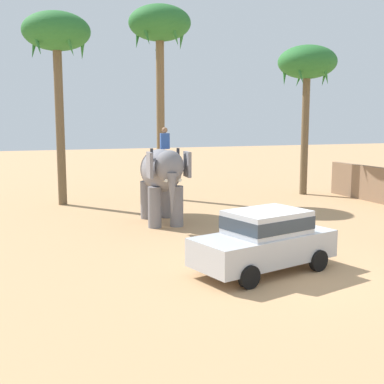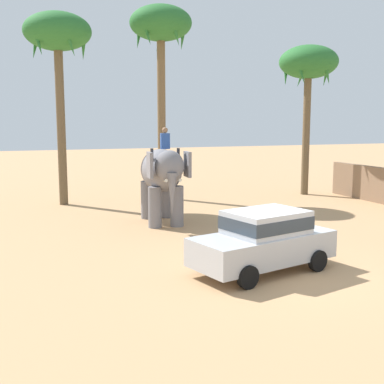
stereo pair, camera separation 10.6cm
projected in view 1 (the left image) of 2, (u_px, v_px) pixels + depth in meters
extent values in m
plane|color=tan|center=(282.00, 273.00, 13.52)|extent=(120.00, 120.00, 0.00)
cube|color=#B7BABF|center=(264.00, 247.00, 13.56)|extent=(4.39, 2.64, 0.76)
cube|color=#B7BABF|center=(267.00, 222.00, 13.52)|extent=(2.42, 2.02, 0.64)
cube|color=#2D3842|center=(267.00, 222.00, 13.52)|extent=(2.44, 2.05, 0.35)
cylinder|color=black|center=(249.00, 277.00, 12.21)|extent=(0.63, 0.32, 0.60)
cylinder|color=black|center=(208.00, 261.00, 13.59)|extent=(0.63, 0.32, 0.60)
cylinder|color=black|center=(318.00, 260.00, 13.65)|extent=(0.63, 0.32, 0.60)
cylinder|color=black|center=(275.00, 248.00, 15.03)|extent=(0.63, 0.32, 0.60)
ellipsoid|color=slate|center=(161.00, 170.00, 19.94)|extent=(1.91, 3.25, 1.70)
cylinder|color=slate|center=(177.00, 206.00, 19.36)|extent=(0.52, 0.52, 1.60)
cylinder|color=slate|center=(155.00, 207.00, 19.13)|extent=(0.52, 0.52, 1.60)
cylinder|color=slate|center=(167.00, 199.00, 21.14)|extent=(0.52, 0.52, 1.60)
cylinder|color=slate|center=(147.00, 200.00, 20.91)|extent=(0.52, 0.52, 1.60)
ellipsoid|color=slate|center=(169.00, 166.00, 18.34)|extent=(1.20, 1.11, 1.20)
cube|color=slate|center=(187.00, 164.00, 18.61)|extent=(0.20, 0.81, 0.96)
cube|color=slate|center=(150.00, 165.00, 18.25)|extent=(0.20, 0.81, 0.96)
cone|color=slate|center=(172.00, 195.00, 18.05)|extent=(0.40, 0.40, 1.60)
cone|color=beige|center=(179.00, 181.00, 18.10)|extent=(0.18, 0.57, 0.21)
cone|color=beige|center=(165.00, 181.00, 17.96)|extent=(0.18, 0.57, 0.21)
cube|color=#2D519E|center=(165.00, 141.00, 18.95)|extent=(0.36, 0.27, 0.60)
sphere|color=#8E6647|center=(165.00, 130.00, 18.89)|extent=(0.22, 0.22, 0.22)
cylinder|color=#333338|center=(178.00, 155.00, 19.16)|extent=(0.12, 0.12, 0.55)
cylinder|color=#333338|center=(152.00, 156.00, 18.90)|extent=(0.12, 0.12, 0.55)
cylinder|color=brown|center=(60.00, 122.00, 23.88)|extent=(0.42, 0.42, 8.12)
ellipsoid|color=#286B2D|center=(56.00, 31.00, 23.26)|extent=(3.20, 3.20, 1.80)
cone|color=#286B2D|center=(82.00, 43.00, 23.76)|extent=(0.40, 0.92, 1.64)
cone|color=#286B2D|center=(62.00, 46.00, 24.52)|extent=(0.91, 0.57, 1.67)
cone|color=#286B2D|center=(34.00, 43.00, 23.65)|extent=(0.73, 0.83, 1.69)
cone|color=#286B2D|center=(36.00, 39.00, 22.34)|extent=(0.73, 0.83, 1.69)
cone|color=#286B2D|center=(68.00, 39.00, 22.41)|extent=(0.91, 0.57, 1.67)
cylinder|color=brown|center=(161.00, 115.00, 25.84)|extent=(0.43, 0.43, 8.87)
ellipsoid|color=#286B2D|center=(160.00, 23.00, 25.17)|extent=(3.20, 3.20, 1.80)
cone|color=#286B2D|center=(182.00, 34.00, 25.66)|extent=(0.40, 0.92, 1.64)
cone|color=#286B2D|center=(160.00, 37.00, 26.43)|extent=(0.91, 0.57, 1.67)
cone|color=#286B2D|center=(138.00, 34.00, 25.55)|extent=(0.73, 0.83, 1.69)
cone|color=#286B2D|center=(145.00, 29.00, 24.25)|extent=(0.73, 0.83, 1.69)
cone|color=#286B2D|center=(174.00, 30.00, 24.32)|extent=(0.91, 0.57, 1.67)
cylinder|color=brown|center=(305.00, 131.00, 27.39)|extent=(0.41, 0.41, 7.09)
ellipsoid|color=#286B2D|center=(307.00, 62.00, 26.85)|extent=(3.20, 3.20, 1.80)
cone|color=#286B2D|center=(325.00, 72.00, 27.34)|extent=(0.40, 0.92, 1.64)
cone|color=#286B2D|center=(301.00, 73.00, 28.11)|extent=(0.91, 0.57, 1.67)
cone|color=#286B2D|center=(285.00, 72.00, 27.23)|extent=(0.73, 0.83, 1.69)
cone|color=#286B2D|center=(299.00, 70.00, 25.93)|extent=(0.73, 0.83, 1.69)
cone|color=#286B2D|center=(325.00, 70.00, 26.00)|extent=(0.91, 0.57, 1.67)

